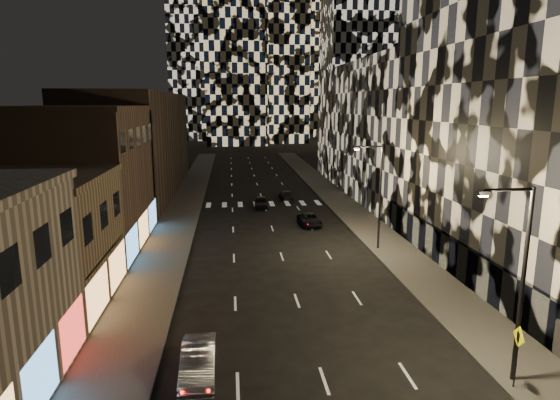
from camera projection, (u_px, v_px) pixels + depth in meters
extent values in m
cube|color=#47443F|center=(184.00, 205.00, 58.58)|extent=(4.00, 120.00, 0.15)
cube|color=#47443F|center=(341.00, 202.00, 60.65)|extent=(4.00, 120.00, 0.15)
cube|color=#4C4C47|center=(201.00, 205.00, 58.80)|extent=(0.20, 120.00, 0.15)
cube|color=#4C4C47|center=(325.00, 202.00, 60.43)|extent=(0.20, 120.00, 0.15)
cube|color=#776147|center=(22.00, 246.00, 28.83)|extent=(10.00, 10.00, 8.00)
cube|color=#503C2D|center=(82.00, 181.00, 40.59)|extent=(10.00, 15.00, 12.00)
cube|color=#503C2D|center=(139.00, 143.00, 66.18)|extent=(10.00, 40.00, 14.00)
cube|color=#232326|center=(556.00, 125.00, 34.63)|extent=(16.00, 25.00, 22.00)
cube|color=#383838|center=(448.00, 251.00, 35.77)|extent=(0.60, 25.00, 3.00)
cube|color=#232326|center=(400.00, 129.00, 66.68)|extent=(16.00, 40.00, 18.00)
cylinder|color=black|center=(522.00, 287.00, 20.63)|extent=(0.20, 0.20, 9.00)
cylinder|color=black|center=(509.00, 190.00, 19.62)|extent=(2.20, 0.14, 0.14)
cube|color=black|center=(484.00, 193.00, 19.53)|extent=(0.50, 0.25, 0.18)
cube|color=#FFEAB2|center=(483.00, 196.00, 19.56)|extent=(0.35, 0.18, 0.06)
cylinder|color=black|center=(380.00, 198.00, 40.10)|extent=(0.20, 0.20, 9.00)
cylinder|color=black|center=(370.00, 147.00, 39.09)|extent=(2.20, 0.14, 0.14)
cube|color=black|center=(357.00, 148.00, 39.00)|extent=(0.50, 0.25, 0.18)
cube|color=#FFEAB2|center=(357.00, 150.00, 39.03)|extent=(0.35, 0.18, 0.06)
imported|color=#949499|center=(199.00, 362.00, 21.88)|extent=(1.63, 4.54, 1.49)
imported|color=black|center=(261.00, 202.00, 57.28)|extent=(1.84, 4.17, 1.40)
imported|color=black|center=(286.00, 195.00, 62.38)|extent=(1.63, 4.02, 1.17)
imported|color=black|center=(309.00, 220.00, 49.01)|extent=(2.27, 4.50, 1.22)
cylinder|color=black|center=(516.00, 359.00, 20.68)|extent=(0.08, 0.08, 2.76)
cube|color=#D9CF00|center=(519.00, 337.00, 20.46)|extent=(0.19, 0.97, 0.97)
cube|color=black|center=(518.00, 337.00, 20.46)|extent=(0.06, 0.24, 0.44)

